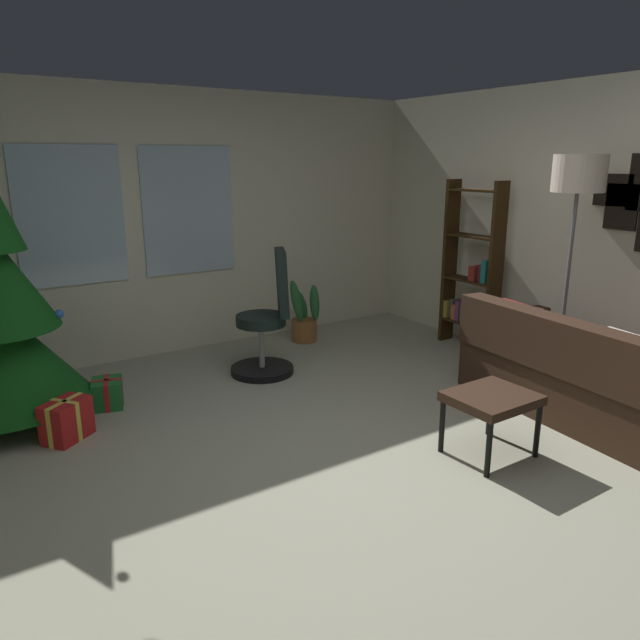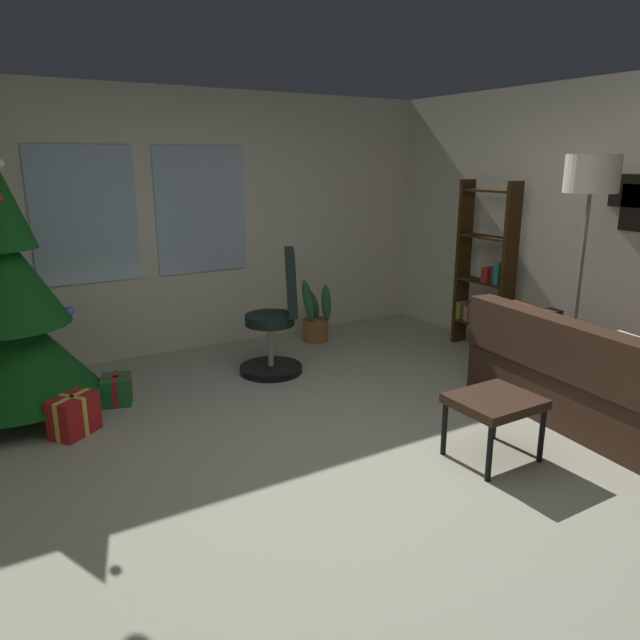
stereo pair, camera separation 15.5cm
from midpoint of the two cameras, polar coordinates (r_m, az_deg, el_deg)
name	(u,v)px [view 2 (the right image)]	position (r m, az deg, el deg)	size (l,w,h in m)	color
ground_plane	(355,478)	(3.79, 4.63, -14.98)	(5.36, 5.80, 0.10)	#A3A38B
wall_back_with_windows	(185,223)	(5.94, -12.15, 9.14)	(5.36, 0.12, 2.51)	beige
couch	(619,386)	(4.84, 27.72, -5.65)	(1.60, 2.00, 0.78)	#372318
footstool	(495,405)	(3.93, 17.58, -7.83)	(0.52, 0.45, 0.42)	#372318
holiday_tree	(7,309)	(4.74, -27.10, 0.91)	(1.18, 1.18, 2.45)	#4C331E
gift_box_red	(74,415)	(4.46, -21.72, -8.55)	(0.37, 0.35, 0.28)	red
gift_box_green	(116,390)	(4.92, -18.18, -6.39)	(0.29, 0.32, 0.22)	#1E722D
office_chair	(277,325)	(5.23, -3.32, -0.50)	(0.58, 0.56, 1.11)	black
bookshelf	(485,279)	(6.07, 16.34, 3.84)	(0.18, 0.64, 1.67)	#33220D
floor_lamp	(590,189)	(4.99, 25.45, 11.31)	(0.39, 0.39, 1.89)	slate
potted_plant	(316,319)	(6.20, 0.29, 0.10)	(0.33, 0.31, 0.67)	#986130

